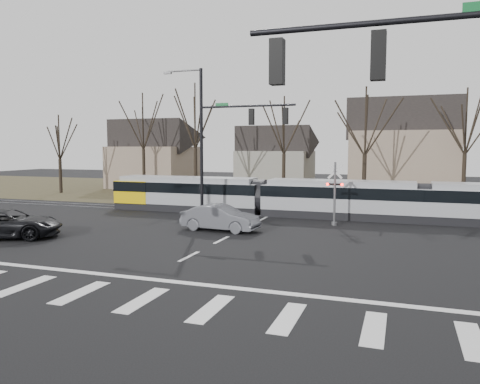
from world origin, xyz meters
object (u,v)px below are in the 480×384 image
(sedan, at_px, (220,218))
(rail_crossing_signal, at_px, (335,196))
(tram, at_px, (338,197))
(suv, at_px, (7,224))

(sedan, xyz_separation_m, rail_crossing_signal, (6.12, 4.15, 1.12))
(tram, distance_m, sedan, 9.45)
(tram, xyz_separation_m, suv, (-16.03, -13.24, -0.65))
(sedan, bearing_deg, tram, -34.42)
(sedan, relative_size, rail_crossing_signal, 1.19)
(suv, xyz_separation_m, rail_crossing_signal, (16.25, 10.04, 1.11))
(tram, distance_m, rail_crossing_signal, 3.25)
(suv, distance_m, rail_crossing_signal, 19.13)
(tram, height_order, rail_crossing_signal, rail_crossing_signal)
(tram, relative_size, suv, 5.61)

